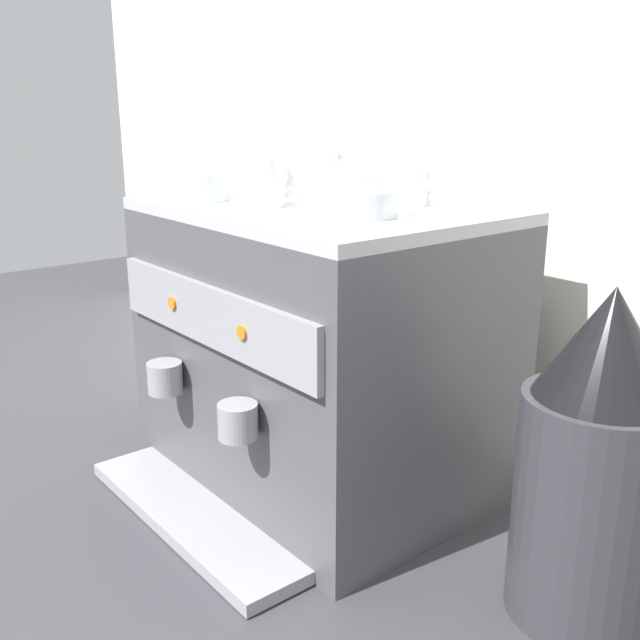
# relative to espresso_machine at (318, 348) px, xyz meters

# --- Properties ---
(ground_plane) EXTENTS (4.00, 4.00, 0.00)m
(ground_plane) POSITION_rel_espresso_machine_xyz_m (0.00, 0.00, -0.23)
(ground_plane) COLOR #38383D
(tiled_backsplash_wall) EXTENTS (2.80, 0.03, 1.07)m
(tiled_backsplash_wall) POSITION_rel_espresso_machine_xyz_m (0.00, 0.32, 0.30)
(tiled_backsplash_wall) COLOR silver
(tiled_backsplash_wall) RESTS_ON ground_plane
(espresso_machine) EXTENTS (0.56, 0.51, 0.47)m
(espresso_machine) POSITION_rel_espresso_machine_xyz_m (0.00, 0.00, 0.00)
(espresso_machine) COLOR #4C4C51
(espresso_machine) RESTS_ON ground_plane
(ceramic_cup_0) EXTENTS (0.07, 0.11, 0.07)m
(ceramic_cup_0) POSITION_rel_espresso_machine_xyz_m (-0.04, -0.08, 0.27)
(ceramic_cup_0) COLOR white
(ceramic_cup_0) RESTS_ON espresso_machine
(ceramic_cup_1) EXTENTS (0.11, 0.08, 0.06)m
(ceramic_cup_1) POSITION_rel_espresso_machine_xyz_m (0.09, 0.11, 0.27)
(ceramic_cup_1) COLOR white
(ceramic_cup_1) RESTS_ON espresso_machine
(ceramic_cup_2) EXTENTS (0.09, 0.08, 0.08)m
(ceramic_cup_2) POSITION_rel_espresso_machine_xyz_m (-0.14, 0.13, 0.28)
(ceramic_cup_2) COLOR white
(ceramic_cup_2) RESTS_ON espresso_machine
(ceramic_bowl_0) EXTENTS (0.09, 0.09, 0.04)m
(ceramic_bowl_0) POSITION_rel_espresso_machine_xyz_m (-0.15, 0.00, 0.26)
(ceramic_bowl_0) COLOR silver
(ceramic_bowl_0) RESTS_ON espresso_machine
(ceramic_bowl_1) EXTENTS (0.13, 0.13, 0.04)m
(ceramic_bowl_1) POSITION_rel_espresso_machine_xyz_m (0.13, -0.04, 0.26)
(ceramic_bowl_1) COLOR silver
(ceramic_bowl_1) RESTS_ON espresso_machine
(ceramic_bowl_2) EXTENTS (0.12, 0.12, 0.04)m
(ceramic_bowl_2) POSITION_rel_espresso_machine_xyz_m (-0.02, 0.08, 0.26)
(ceramic_bowl_2) COLOR silver
(ceramic_bowl_2) RESTS_ON espresso_machine
(ceramic_bowl_3) EXTENTS (0.10, 0.10, 0.04)m
(ceramic_bowl_3) POSITION_rel_espresso_machine_xyz_m (-0.16, -0.12, 0.26)
(ceramic_bowl_3) COLOR silver
(ceramic_bowl_3) RESTS_ON espresso_machine
(coffee_grinder) EXTENTS (0.19, 0.19, 0.43)m
(coffee_grinder) POSITION_rel_espresso_machine_xyz_m (0.49, 0.04, -0.03)
(coffee_grinder) COLOR #333338
(coffee_grinder) RESTS_ON ground_plane
(milk_pitcher) EXTENTS (0.11, 0.11, 0.16)m
(milk_pitcher) POSITION_rel_espresso_machine_xyz_m (-0.44, 0.01, -0.16)
(milk_pitcher) COLOR #B7B7BC
(milk_pitcher) RESTS_ON ground_plane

